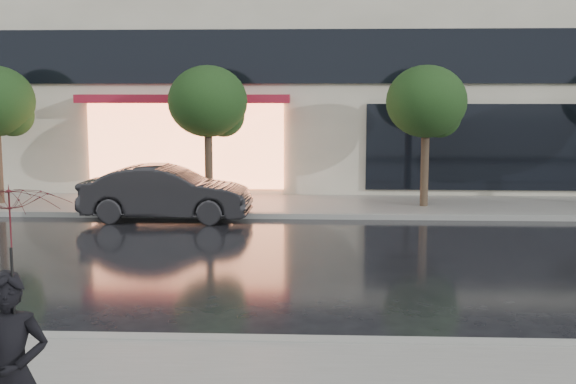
{
  "coord_description": "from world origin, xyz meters",
  "views": [
    {
      "loc": [
        0.11,
        -9.95,
        3.32
      ],
      "look_at": [
        -0.49,
        3.53,
        1.4
      ],
      "focal_mm": 45.0,
      "sensor_mm": 36.0,
      "label": 1
    }
  ],
  "objects": [
    {
      "name": "ground",
      "position": [
        0.0,
        0.0,
        0.0
      ],
      "size": [
        120.0,
        120.0,
        0.0
      ],
      "primitive_type": "plane",
      "color": "black",
      "rests_on": "ground"
    },
    {
      "name": "sidewalk_far",
      "position": [
        0.0,
        10.25,
        0.06
      ],
      "size": [
        60.0,
        3.5,
        0.12
      ],
      "primitive_type": "cube",
      "color": "slate",
      "rests_on": "ground"
    },
    {
      "name": "curb_near",
      "position": [
        0.0,
        -1.0,
        0.07
      ],
      "size": [
        60.0,
        0.25,
        0.14
      ],
      "primitive_type": "cube",
      "color": "gray",
      "rests_on": "ground"
    },
    {
      "name": "curb_far",
      "position": [
        0.0,
        8.5,
        0.07
      ],
      "size": [
        60.0,
        0.25,
        0.14
      ],
      "primitive_type": "cube",
      "color": "gray",
      "rests_on": "ground"
    },
    {
      "name": "tree_mid_west",
      "position": [
        -2.94,
        10.03,
        2.92
      ],
      "size": [
        2.2,
        2.2,
        3.99
      ],
      "color": "#33261C",
      "rests_on": "ground"
    },
    {
      "name": "tree_mid_east",
      "position": [
        3.06,
        10.03,
        2.92
      ],
      "size": [
        2.2,
        2.2,
        3.99
      ],
      "color": "#33261C",
      "rests_on": "ground"
    },
    {
      "name": "parked_car",
      "position": [
        -3.8,
        8.1,
        0.7
      ],
      "size": [
        4.31,
        1.61,
        1.41
      ],
      "primitive_type": "imported",
      "rotation": [
        0.0,
        0.0,
        1.54
      ],
      "color": "black",
      "rests_on": "ground"
    },
    {
      "name": "pedestrian_with_umbrella",
      "position": [
        -2.39,
        -4.39,
        1.72
      ],
      "size": [
        1.08,
        1.1,
        2.45
      ],
      "rotation": [
        0.0,
        0.0,
        0.12
      ],
      "color": "black",
      "rests_on": "sidewalk_near"
    }
  ]
}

